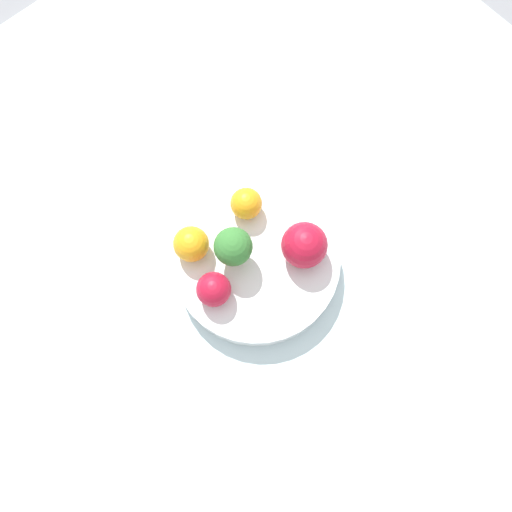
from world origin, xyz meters
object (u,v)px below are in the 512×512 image
bowl (256,262)px  apple_red (304,245)px  orange_back (191,244)px  apple_green (212,288)px  broccoli (233,247)px  orange_front (246,204)px

bowl → apple_red: size_ratio=3.76×
orange_back → bowl: bearing=40.1°
apple_red → apple_green: bearing=-107.0°
broccoli → apple_red: broccoli is taller
bowl → apple_red: apple_red is taller
apple_green → orange_front: (-0.06, 0.11, -0.00)m
bowl → apple_red: (0.04, 0.05, 0.05)m
broccoli → orange_front: broccoli is taller
orange_front → orange_back: size_ratio=0.91×
broccoli → orange_back: broccoli is taller
bowl → broccoli: 0.07m
broccoli → apple_green: size_ratio=1.50×
bowl → orange_back: size_ratio=4.82×
apple_green → bowl: bearing=87.5°
broccoli → apple_green: 0.06m
apple_green → orange_back: bearing=164.7°
bowl → orange_back: (-0.07, -0.06, 0.04)m
broccoli → orange_back: size_ratio=1.43×
bowl → apple_red: bearing=56.2°
apple_red → apple_green: 0.13m
bowl → orange_front: orange_front is taller
apple_green → orange_front: size_ratio=1.05×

